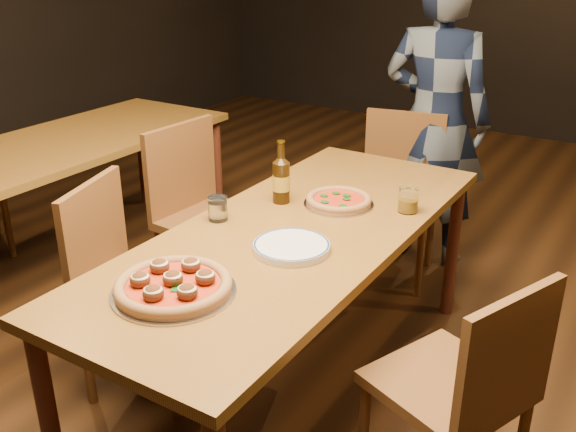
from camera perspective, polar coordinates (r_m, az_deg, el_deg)
The scene contains 14 objects.
ground at distance 2.84m, azimuth 0.56°, elevation -15.04°, with size 9.00×9.00×0.00m, color black.
table_main at distance 2.48m, azimuth 0.61°, elevation -2.62°, with size 0.80×2.00×0.75m.
table_left at distance 3.77m, azimuth -19.50°, elevation 5.21°, with size 0.80×2.00×0.75m.
chair_main_nw at distance 2.68m, azimuth -12.57°, elevation -6.13°, with size 0.44×0.44×0.94m, color brown, non-canonical shape.
chair_main_sw at distance 3.19m, azimuth -6.52°, elevation -0.31°, with size 0.46×0.46×0.99m, color brown, non-canonical shape.
chair_main_e at distance 2.19m, azimuth 14.00°, elevation -14.17°, with size 0.42×0.42×0.91m, color brown, non-canonical shape.
chair_end at distance 3.55m, azimuth 9.44°, elevation 1.63°, with size 0.44×0.44×0.95m, color brown, non-canonical shape.
pizza_meatball at distance 2.03m, azimuth -10.16°, elevation -6.06°, with size 0.39×0.39×0.07m.
pizza_margherita at distance 2.67m, azimuth 4.53°, elevation 1.40°, with size 0.29×0.29×0.04m.
plate_stack at distance 2.27m, azimuth 0.31°, elevation -2.78°, with size 0.27×0.27×0.03m, color white.
beer_bottle at distance 2.66m, azimuth -0.61°, elevation 3.13°, with size 0.07×0.07×0.26m.
water_glass at distance 2.52m, azimuth -6.26°, elevation 0.67°, with size 0.08×0.08×0.10m, color white.
amber_glass at distance 2.63m, azimuth 10.64°, elevation 1.39°, with size 0.08×0.08×0.10m, color #AD7B13.
diner at distance 3.71m, azimuth 12.96°, elevation 8.27°, with size 0.61×0.40×1.68m, color black.
Camera 1 is at (1.16, -1.90, 1.76)m, focal length 40.00 mm.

